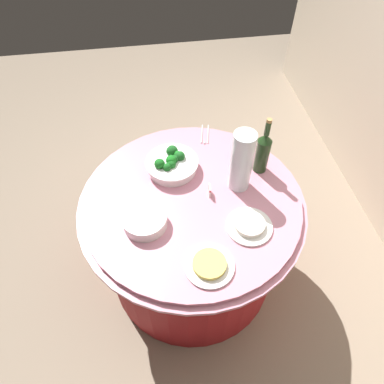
{
  "coord_description": "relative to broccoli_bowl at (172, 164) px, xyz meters",
  "views": [
    {
      "loc": [
        1.09,
        -0.17,
        2.12
      ],
      "look_at": [
        0.0,
        0.0,
        0.79
      ],
      "focal_mm": 32.89,
      "sensor_mm": 36.0,
      "label": 1
    }
  ],
  "objects": [
    {
      "name": "ground_plane",
      "position": [
        0.22,
        0.07,
        -0.78
      ],
      "size": [
        6.0,
        6.0,
        0.0
      ],
      "primitive_type": "plane",
      "color": "gray"
    },
    {
      "name": "buffet_table",
      "position": [
        0.22,
        0.07,
        -0.41
      ],
      "size": [
        1.16,
        1.16,
        0.74
      ],
      "color": "maroon",
      "rests_on": "ground_plane"
    },
    {
      "name": "broccoli_bowl",
      "position": [
        0.0,
        0.0,
        0.0
      ],
      "size": [
        0.28,
        0.28,
        0.11
      ],
      "color": "white",
      "rests_on": "buffet_table"
    },
    {
      "name": "plate_stack",
      "position": [
        0.34,
        -0.17,
        -0.01
      ],
      "size": [
        0.21,
        0.21,
        0.06
      ],
      "color": "white",
      "rests_on": "buffet_table"
    },
    {
      "name": "wine_bottle",
      "position": [
        0.07,
        0.46,
        0.09
      ],
      "size": [
        0.07,
        0.07,
        0.34
      ],
      "color": "#1D3718",
      "rests_on": "buffet_table"
    },
    {
      "name": "decorative_fruit_vase",
      "position": [
        0.16,
        0.33,
        0.12
      ],
      "size": [
        0.11,
        0.11,
        0.34
      ],
      "color": "silver",
      "rests_on": "buffet_table"
    },
    {
      "name": "serving_tongs",
      "position": [
        -0.24,
        0.22,
        -0.04
      ],
      "size": [
        0.17,
        0.08,
        0.01
      ],
      "color": "silver",
      "rests_on": "buffet_table"
    },
    {
      "name": "food_plate_rice",
      "position": [
        0.43,
        0.31,
        -0.03
      ],
      "size": [
        0.22,
        0.22,
        0.04
      ],
      "color": "white",
      "rests_on": "buffet_table"
    },
    {
      "name": "food_plate_noodles",
      "position": [
        0.6,
        0.09,
        -0.03
      ],
      "size": [
        0.22,
        0.22,
        0.03
      ],
      "color": "white",
      "rests_on": "buffet_table"
    },
    {
      "name": "label_placard_front",
      "position": [
        0.2,
        0.17,
        -0.01
      ],
      "size": [
        0.05,
        0.01,
        0.05
      ],
      "color": "white",
      "rests_on": "buffet_table"
    }
  ]
}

